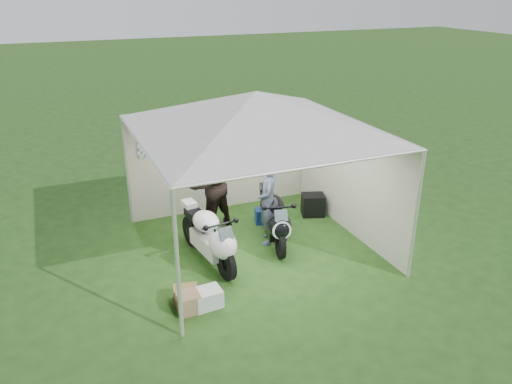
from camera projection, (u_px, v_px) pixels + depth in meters
ground at (256, 247)px, 9.59m from camera, size 80.00×80.00×0.00m
canopy_tent at (255, 115)px, 8.62m from camera, size 5.66×5.66×3.00m
motorcycle_white at (210, 236)px, 8.82m from camera, size 0.61×2.00×0.99m
motorcycle_black at (274, 218)px, 9.55m from camera, size 0.72×1.92×0.96m
paddock_stand at (265, 216)px, 10.50m from camera, size 0.47×0.35×0.31m
person_dark_jacket at (209, 184)px, 9.92m from camera, size 1.15×1.02×1.97m
person_blue_jacket at (268, 202)px, 9.48m from camera, size 0.63×0.73×1.70m
equipment_box at (313, 205)px, 10.83m from camera, size 0.57×0.51×0.47m
crate_0 at (207, 298)px, 7.79m from camera, size 0.46×0.37×0.29m
crate_1 at (188, 302)px, 7.67m from camera, size 0.34×0.34×0.30m
crate_2 at (189, 302)px, 7.75m from camera, size 0.35×0.33×0.21m
crate_3 at (186, 294)px, 7.92m from camera, size 0.43×0.35×0.25m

